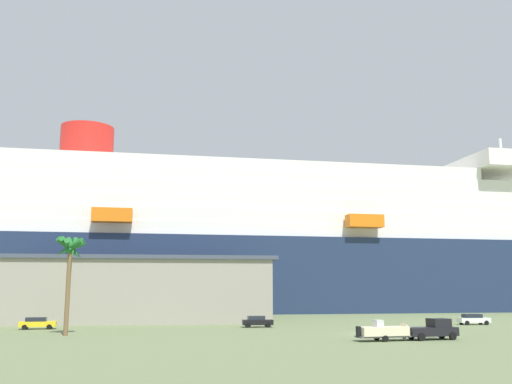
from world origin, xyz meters
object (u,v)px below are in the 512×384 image
pickup_truck (433,330)px  parked_car_white_van (473,319)px  cruise_ship (243,250)px  small_boat_on_trailer (388,331)px  parked_car_yellow_taxi (37,323)px  palm_tree (70,254)px  parked_car_black_coupe (257,321)px

pickup_truck → parked_car_white_van: size_ratio=1.24×
cruise_ship → parked_car_white_van: size_ratio=58.82×
cruise_ship → small_boat_on_trailer: bearing=-86.0°
small_boat_on_trailer → parked_car_white_van: (22.68, 23.14, -0.13)m
pickup_truck → cruise_ship: bearing=97.9°
cruise_ship → parked_car_yellow_taxi: (-34.66, -54.14, -13.68)m
cruise_ship → palm_tree: size_ratio=23.90×
parked_car_yellow_taxi → parked_car_white_van: (62.77, -0.19, -0.00)m
cruise_ship → pickup_truck: size_ratio=47.52×
parked_car_yellow_taxi → parked_car_black_coupe: size_ratio=1.12×
parked_car_black_coupe → pickup_truck: bearing=-54.8°
cruise_ship → small_boat_on_trailer: (5.42, -77.47, -13.55)m
cruise_ship → parked_car_black_coupe: size_ratio=63.83×
palm_tree → parked_car_black_coupe: size_ratio=2.67×
palm_tree → parked_car_black_coupe: bearing=24.6°
cruise_ship → parked_car_white_van: cruise_ship is taller
palm_tree → pickup_truck: bearing=-15.5°
parked_car_white_van → parked_car_black_coupe: size_ratio=1.09×
pickup_truck → parked_car_yellow_taxi: pickup_truck is taller
small_boat_on_trailer → parked_car_black_coupe: bearing=114.5°
parked_car_white_van → parked_car_yellow_taxi: bearing=179.8°
palm_tree → parked_car_yellow_taxi: 15.52m
cruise_ship → pickup_truck: 78.71m
pickup_truck → small_boat_on_trailer: bearing=-172.9°
cruise_ship → parked_car_black_coupe: bearing=-95.1°
parked_car_black_coupe → parked_car_white_van: bearing=0.8°
parked_car_white_van → palm_tree: bearing=-168.6°
small_boat_on_trailer → parked_car_white_van: small_boat_on_trailer is taller
cruise_ship → palm_tree: (-28.97, -65.79, -5.15)m
cruise_ship → parked_car_yellow_taxi: bearing=-122.6°
small_boat_on_trailer → parked_car_black_coupe: small_boat_on_trailer is taller
pickup_truck → parked_car_black_coupe: pickup_truck is taller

